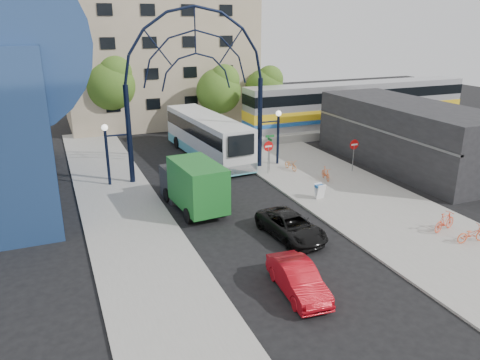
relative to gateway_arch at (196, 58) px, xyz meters
name	(u,v)px	position (x,y,z in m)	size (l,w,h in m)	color
ground	(286,257)	(0.00, -14.00, -8.56)	(120.00, 120.00, 0.00)	black
sidewalk_east	(368,204)	(8.00, -10.00, -8.50)	(8.00, 56.00, 0.12)	gray
plaza_west	(132,229)	(-6.50, -8.00, -8.50)	(5.00, 50.00, 0.12)	gray
gateway_arch	(196,58)	(0.00, 0.00, 0.00)	(13.64, 0.44, 12.10)	black
stop_sign	(268,149)	(4.80, -2.00, -6.56)	(0.80, 0.07, 2.50)	slate
do_not_enter_sign	(354,148)	(11.00, -4.00, -6.58)	(0.76, 0.07, 2.48)	slate
street_name_sign	(270,145)	(5.20, -1.40, -6.43)	(0.70, 0.70, 2.80)	slate
sandwich_board	(320,189)	(5.60, -8.02, -7.81)	(0.55, 0.61, 0.99)	white
commercial_block_east	(407,135)	(16.00, -4.00, -6.06)	(6.00, 16.00, 5.00)	black
apartment_block	(157,58)	(2.00, 20.97, -1.55)	(20.00, 12.10, 14.00)	tan
train_platform	(356,126)	(20.00, 8.00, -8.16)	(32.00, 5.00, 0.80)	gray
train_car	(358,103)	(20.00, 8.00, -5.66)	(25.10, 3.05, 4.20)	#B7B7BC
tree_north_a	(220,89)	(6.12, 11.93, -3.95)	(4.48, 4.48, 7.00)	#382314
tree_north_b	(111,82)	(-3.88, 15.93, -3.29)	(5.12, 5.12, 8.00)	#382314
tree_north_c	(266,86)	(12.12, 13.93, -4.28)	(4.16, 4.16, 6.50)	#382314
city_bus	(207,136)	(2.15, 4.36, -6.72)	(3.73, 12.95, 3.51)	silver
green_truck	(193,184)	(-2.38, -6.20, -6.98)	(2.81, 6.42, 3.16)	black
black_suv	(291,226)	(1.28, -12.14, -7.91)	(2.15, 4.66, 1.30)	black
red_sedan	(298,279)	(-1.04, -17.06, -7.88)	(1.43, 4.09, 1.35)	#A60A14
bike_near_a	(291,165)	(6.82, -1.87, -8.04)	(0.53, 1.52, 0.80)	orange
bike_near_b	(326,173)	(8.02, -4.93, -7.97)	(0.44, 1.54, 0.93)	#DC5F2C
bike_far_a	(472,234)	(9.58, -16.47, -7.98)	(0.61, 1.75, 0.92)	#EC5B2F
bike_far_b	(445,222)	(9.34, -14.86, -7.90)	(0.51, 1.79, 1.08)	#E84D2E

